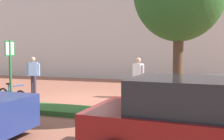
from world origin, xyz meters
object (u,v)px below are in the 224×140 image
(parking_sign_post, at_px, (10,64))
(person_casual_tan, at_px, (138,75))
(car_maroon_wagon, at_px, (214,126))
(bike_at_sign, at_px, (12,98))
(person_shirt_blue, at_px, (33,73))
(bike_rack_cluster, at_px, (216,84))
(bollard_steel, at_px, (157,82))

(parking_sign_post, relative_size, person_casual_tan, 1.37)
(car_maroon_wagon, bearing_deg, bike_at_sign, 154.85)
(person_casual_tan, bearing_deg, bike_at_sign, -140.05)
(person_shirt_blue, height_order, car_maroon_wagon, person_shirt_blue)
(parking_sign_post, relative_size, bike_rack_cluster, 1.12)
(person_shirt_blue, bearing_deg, bollard_steel, 27.02)
(car_maroon_wagon, bearing_deg, person_casual_tan, 112.62)
(person_shirt_blue, bearing_deg, car_maroon_wagon, -37.91)
(bike_rack_cluster, distance_m, bollard_steel, 2.88)
(bike_rack_cluster, height_order, person_shirt_blue, person_shirt_blue)
(bollard_steel, xyz_separation_m, person_casual_tan, (-0.48, -2.33, 0.53))
(person_casual_tan, bearing_deg, person_shirt_blue, -175.21)
(bollard_steel, xyz_separation_m, car_maroon_wagon, (2.12, -8.58, 0.31))
(bike_rack_cluster, relative_size, person_casual_tan, 1.23)
(person_shirt_blue, bearing_deg, bike_at_sign, -69.52)
(person_casual_tan, bearing_deg, car_maroon_wagon, -67.38)
(parking_sign_post, distance_m, bike_at_sign, 1.21)
(parking_sign_post, bearing_deg, bike_at_sign, 117.61)
(bollard_steel, bearing_deg, bike_at_sign, -127.93)
(bike_at_sign, xyz_separation_m, person_shirt_blue, (-1.05, 2.81, 0.63))
(person_casual_tan, distance_m, car_maroon_wagon, 6.77)
(parking_sign_post, height_order, car_maroon_wagon, parking_sign_post)
(bollard_steel, bearing_deg, parking_sign_post, -126.85)
(bike_at_sign, bearing_deg, parking_sign_post, -62.39)
(person_casual_tan, bearing_deg, bollard_steel, 78.34)
(parking_sign_post, bearing_deg, bike_rack_cluster, 41.94)
(parking_sign_post, height_order, person_shirt_blue, parking_sign_post)
(parking_sign_post, xyz_separation_m, bike_rack_cluster, (7.06, 6.35, -1.20))
(bike_at_sign, distance_m, bollard_steel, 7.04)
(bike_at_sign, bearing_deg, bike_rack_cluster, 41.08)
(bollard_steel, bearing_deg, car_maroon_wagon, -76.11)
(parking_sign_post, bearing_deg, bollard_steel, 53.15)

